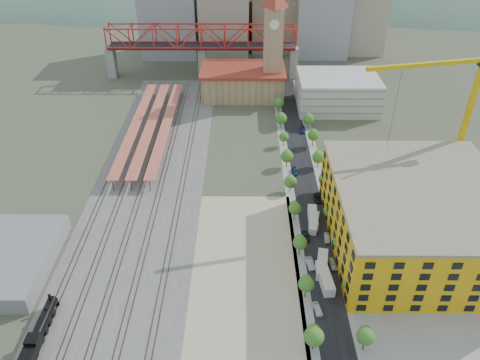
{
  "coord_description": "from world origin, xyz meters",
  "views": [
    {
      "loc": [
        -4.94,
        -119.51,
        87.84
      ],
      "look_at": [
        -5.69,
        -3.32,
        10.0
      ],
      "focal_mm": 35.0,
      "sensor_mm": 36.0,
      "label": 1
    }
  ],
  "objects_px": {
    "locomotive": "(39,332)",
    "site_trailer_d": "(313,217)",
    "construction_building": "(416,217)",
    "car_0": "(318,309)",
    "site_trailer_b": "(322,265)",
    "site_trailer_c": "(314,223)",
    "clock_tower": "(273,35)",
    "site_trailer_a": "(325,278)",
    "tower_crane": "(462,101)"
  },
  "relations": [
    {
      "from": "clock_tower",
      "to": "car_0",
      "type": "bearing_deg",
      "value": -87.7
    },
    {
      "from": "site_trailer_d",
      "to": "construction_building",
      "type": "bearing_deg",
      "value": -17.12
    },
    {
      "from": "site_trailer_b",
      "to": "site_trailer_d",
      "type": "bearing_deg",
      "value": 100.93
    },
    {
      "from": "tower_crane",
      "to": "construction_building",
      "type": "bearing_deg",
      "value": -122.58
    },
    {
      "from": "construction_building",
      "to": "site_trailer_c",
      "type": "height_order",
      "value": "construction_building"
    },
    {
      "from": "car_0",
      "to": "locomotive",
      "type": "bearing_deg",
      "value": 177.4
    },
    {
      "from": "clock_tower",
      "to": "car_0",
      "type": "xyz_separation_m",
      "value": [
        5.0,
        -124.4,
        -27.96
      ]
    },
    {
      "from": "locomotive",
      "to": "tower_crane",
      "type": "distance_m",
      "value": 127.25
    },
    {
      "from": "clock_tower",
      "to": "construction_building",
      "type": "bearing_deg",
      "value": -71.22
    },
    {
      "from": "car_0",
      "to": "site_trailer_a",
      "type": "bearing_deg",
      "value": 62.28
    },
    {
      "from": "clock_tower",
      "to": "locomotive",
      "type": "height_order",
      "value": "clock_tower"
    },
    {
      "from": "site_trailer_a",
      "to": "car_0",
      "type": "distance_m",
      "value": 9.78
    },
    {
      "from": "clock_tower",
      "to": "tower_crane",
      "type": "xyz_separation_m",
      "value": [
        50.92,
        -73.51,
        2.7
      ]
    },
    {
      "from": "tower_crane",
      "to": "site_trailer_b",
      "type": "relative_size",
      "value": 5.18
    },
    {
      "from": "tower_crane",
      "to": "locomotive",
      "type": "bearing_deg",
      "value": -151.62
    },
    {
      "from": "clock_tower",
      "to": "construction_building",
      "type": "distance_m",
      "value": 107.36
    },
    {
      "from": "site_trailer_a",
      "to": "site_trailer_d",
      "type": "bearing_deg",
      "value": 84.25
    },
    {
      "from": "site_trailer_c",
      "to": "site_trailer_d",
      "type": "bearing_deg",
      "value": 102.79
    },
    {
      "from": "car_0",
      "to": "clock_tower",
      "type": "bearing_deg",
      "value": 82.49
    },
    {
      "from": "clock_tower",
      "to": "site_trailer_b",
      "type": "bearing_deg",
      "value": -85.84
    },
    {
      "from": "locomotive",
      "to": "site_trailer_a",
      "type": "relative_size",
      "value": 2.05
    },
    {
      "from": "clock_tower",
      "to": "tower_crane",
      "type": "distance_m",
      "value": 89.46
    },
    {
      "from": "site_trailer_a",
      "to": "car_0",
      "type": "xyz_separation_m",
      "value": [
        -3.0,
        -9.28,
        -0.69
      ]
    },
    {
      "from": "clock_tower",
      "to": "locomotive",
      "type": "bearing_deg",
      "value": -113.66
    },
    {
      "from": "site_trailer_b",
      "to": "site_trailer_a",
      "type": "bearing_deg",
      "value": -79.07
    },
    {
      "from": "site_trailer_a",
      "to": "locomotive",
      "type": "bearing_deg",
      "value": -171.1
    },
    {
      "from": "clock_tower",
      "to": "tower_crane",
      "type": "relative_size",
      "value": 1.02
    },
    {
      "from": "site_trailer_b",
      "to": "site_trailer_c",
      "type": "height_order",
      "value": "site_trailer_b"
    },
    {
      "from": "construction_building",
      "to": "locomotive",
      "type": "xyz_separation_m",
      "value": [
        -92.0,
        -32.37,
        -7.42
      ]
    },
    {
      "from": "locomotive",
      "to": "car_0",
      "type": "distance_m",
      "value": 63.51
    },
    {
      "from": "site_trailer_a",
      "to": "car_0",
      "type": "relative_size",
      "value": 2.41
    },
    {
      "from": "locomotive",
      "to": "site_trailer_a",
      "type": "distance_m",
      "value": 68.22
    },
    {
      "from": "tower_crane",
      "to": "site_trailer_c",
      "type": "relative_size",
      "value": 5.75
    },
    {
      "from": "locomotive",
      "to": "site_trailer_b",
      "type": "relative_size",
      "value": 2.17
    },
    {
      "from": "clock_tower",
      "to": "site_trailer_b",
      "type": "height_order",
      "value": "clock_tower"
    },
    {
      "from": "site_trailer_c",
      "to": "car_0",
      "type": "xyz_separation_m",
      "value": [
        -3.0,
        -31.67,
        -0.48
      ]
    },
    {
      "from": "site_trailer_a",
      "to": "site_trailer_b",
      "type": "height_order",
      "value": "site_trailer_a"
    },
    {
      "from": "locomotive",
      "to": "site_trailer_b",
      "type": "distance_m",
      "value": 69.67
    },
    {
      "from": "site_trailer_c",
      "to": "car_0",
      "type": "relative_size",
      "value": 2.05
    },
    {
      "from": "site_trailer_d",
      "to": "car_0",
      "type": "height_order",
      "value": "site_trailer_d"
    },
    {
      "from": "construction_building",
      "to": "site_trailer_a",
      "type": "bearing_deg",
      "value": -149.82
    },
    {
      "from": "site_trailer_d",
      "to": "clock_tower",
      "type": "bearing_deg",
      "value": 98.49
    },
    {
      "from": "locomotive",
      "to": "site_trailer_d",
      "type": "height_order",
      "value": "locomotive"
    },
    {
      "from": "clock_tower",
      "to": "site_trailer_c",
      "type": "bearing_deg",
      "value": -85.07
    },
    {
      "from": "locomotive",
      "to": "site_trailer_d",
      "type": "xyz_separation_m",
      "value": [
        66.0,
        42.12,
        -0.65
      ]
    },
    {
      "from": "site_trailer_b",
      "to": "car_0",
      "type": "distance_m",
      "value": 14.66
    },
    {
      "from": "construction_building",
      "to": "car_0",
      "type": "distance_m",
      "value": 38.88
    },
    {
      "from": "clock_tower",
      "to": "site_trailer_a",
      "type": "relative_size",
      "value": 5.0
    },
    {
      "from": "clock_tower",
      "to": "site_trailer_d",
      "type": "height_order",
      "value": "clock_tower"
    },
    {
      "from": "site_trailer_c",
      "to": "site_trailer_d",
      "type": "distance_m",
      "value": 2.49
    }
  ]
}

